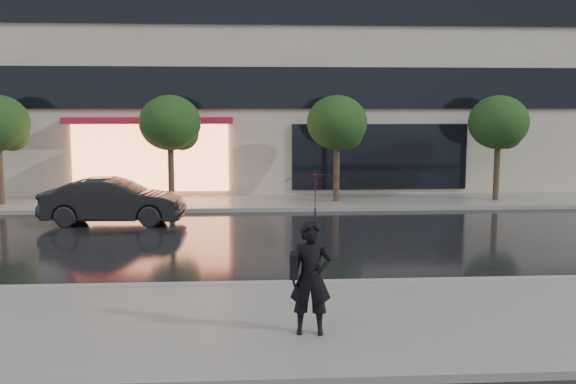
{
  "coord_description": "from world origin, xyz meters",
  "views": [
    {
      "loc": [
        -0.26,
        -13.19,
        3.5
      ],
      "look_at": [
        0.77,
        2.91,
        1.4
      ],
      "focal_mm": 40.0,
      "sensor_mm": 36.0,
      "label": 1
    }
  ],
  "objects": [
    {
      "name": "pedestrian_with_umbrella",
      "position": [
        0.71,
        -3.87,
        1.76
      ],
      "size": [
        1.12,
        1.13,
        2.48
      ],
      "rotation": [
        0.0,
        0.0,
        -0.11
      ],
      "color": "black",
      "rests_on": "sidewalk_near"
    },
    {
      "name": "sidewalk_near",
      "position": [
        0.0,
        -3.25,
        0.06
      ],
      "size": [
        60.0,
        4.5,
        0.12
      ],
      "primitive_type": "cube",
      "color": "slate",
      "rests_on": "ground"
    },
    {
      "name": "tree_far_east",
      "position": [
        9.06,
        10.03,
        2.92
      ],
      "size": [
        2.2,
        2.2,
        3.99
      ],
      "color": "#33261C",
      "rests_on": "ground"
    },
    {
      "name": "ground",
      "position": [
        0.0,
        0.0,
        0.0
      ],
      "size": [
        120.0,
        120.0,
        0.0
      ],
      "primitive_type": "plane",
      "color": "black",
      "rests_on": "ground"
    },
    {
      "name": "sidewalk_far",
      "position": [
        0.0,
        10.25,
        0.06
      ],
      "size": [
        60.0,
        3.5,
        0.12
      ],
      "primitive_type": "cube",
      "color": "slate",
      "rests_on": "ground"
    },
    {
      "name": "tree_mid_west",
      "position": [
        -2.94,
        10.03,
        2.92
      ],
      "size": [
        2.2,
        2.2,
        3.99
      ],
      "color": "#33261C",
      "rests_on": "ground"
    },
    {
      "name": "parked_car",
      "position": [
        -4.35,
        6.48,
        0.7
      ],
      "size": [
        4.32,
        1.7,
        1.4
      ],
      "primitive_type": "imported",
      "rotation": [
        0.0,
        0.0,
        1.52
      ],
      "color": "black",
      "rests_on": "ground"
    },
    {
      "name": "curb_near",
      "position": [
        0.0,
        -1.0,
        0.07
      ],
      "size": [
        60.0,
        0.25,
        0.14
      ],
      "primitive_type": "cube",
      "color": "gray",
      "rests_on": "ground"
    },
    {
      "name": "tree_far_west",
      "position": [
        -8.94,
        10.03,
        2.92
      ],
      "size": [
        2.2,
        2.2,
        3.99
      ],
      "color": "#33261C",
      "rests_on": "ground"
    },
    {
      "name": "tree_mid_east",
      "position": [
        3.06,
        10.03,
        2.92
      ],
      "size": [
        2.2,
        2.2,
        3.99
      ],
      "color": "#33261C",
      "rests_on": "ground"
    },
    {
      "name": "curb_far",
      "position": [
        0.0,
        8.5,
        0.07
      ],
      "size": [
        60.0,
        0.25,
        0.14
      ],
      "primitive_type": "cube",
      "color": "gray",
      "rests_on": "ground"
    }
  ]
}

